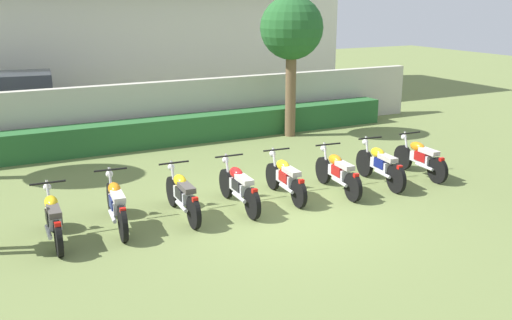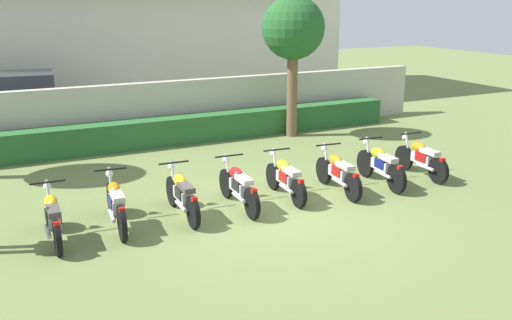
{
  "view_description": "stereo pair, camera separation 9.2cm",
  "coord_description": "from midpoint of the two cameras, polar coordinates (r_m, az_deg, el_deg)",
  "views": [
    {
      "loc": [
        -5.18,
        -9.11,
        4.04
      ],
      "look_at": [
        0.0,
        1.0,
        0.83
      ],
      "focal_mm": 40.59,
      "sensor_mm": 36.0,
      "label": 1
    },
    {
      "loc": [
        -5.09,
        -9.15,
        4.04
      ],
      "look_at": [
        0.0,
        1.0,
        0.83
      ],
      "focal_mm": 40.59,
      "sensor_mm": 36.0,
      "label": 2
    }
  ],
  "objects": [
    {
      "name": "motorcycle_in_row_2",
      "position": [
        11.04,
        -7.07,
        -3.35
      ],
      "size": [
        0.6,
        1.9,
        0.96
      ],
      "rotation": [
        0.0,
        0.0,
        1.53
      ],
      "color": "black",
      "rests_on": "ground"
    },
    {
      "name": "parked_car",
      "position": [
        18.71,
        -22.66,
        5.0
      ],
      "size": [
        4.69,
        2.51,
        1.89
      ],
      "rotation": [
        0.0,
        0.0,
        -0.12
      ],
      "color": "black",
      "rests_on": "ground"
    },
    {
      "name": "compound_wall",
      "position": [
        17.16,
        -8.79,
        4.86
      ],
      "size": [
        17.64,
        0.3,
        1.7
      ],
      "primitive_type": "cube",
      "color": "#BCB7A8",
      "rests_on": "ground"
    },
    {
      "name": "motorcycle_in_row_4",
      "position": [
        11.98,
        3.14,
        -1.75
      ],
      "size": [
        0.6,
        1.82,
        0.95
      ],
      "rotation": [
        0.0,
        0.0,
        1.5
      ],
      "color": "black",
      "rests_on": "ground"
    },
    {
      "name": "motorcycle_in_row_6",
      "position": [
        13.12,
        12.39,
        -0.47
      ],
      "size": [
        0.6,
        1.9,
        0.97
      ],
      "rotation": [
        0.0,
        0.0,
        1.46
      ],
      "color": "black",
      "rests_on": "ground"
    },
    {
      "name": "hedge_row",
      "position": [
        16.6,
        -7.97,
        2.89
      ],
      "size": [
        14.11,
        0.7,
        0.77
      ],
      "primitive_type": "cube",
      "color": "#28602D",
      "rests_on": "ground"
    },
    {
      "name": "motorcycle_in_row_0",
      "position": [
        10.42,
        -19.16,
        -5.34
      ],
      "size": [
        0.6,
        1.81,
        0.95
      ],
      "rotation": [
        0.0,
        0.0,
        1.53
      ],
      "color": "black",
      "rests_on": "ground"
    },
    {
      "name": "motorcycle_in_row_3",
      "position": [
        11.42,
        -1.51,
        -2.58
      ],
      "size": [
        0.6,
        1.95,
        0.96
      ],
      "rotation": [
        0.0,
        0.0,
        1.52
      ],
      "color": "black",
      "rests_on": "ground"
    },
    {
      "name": "motorcycle_in_row_1",
      "position": [
        10.74,
        -13.41,
        -4.17
      ],
      "size": [
        0.6,
        1.96,
        0.98
      ],
      "rotation": [
        0.0,
        0.0,
        1.48
      ],
      "color": "black",
      "rests_on": "ground"
    },
    {
      "name": "motorcycle_in_row_5",
      "position": [
        12.45,
        8.3,
        -1.18
      ],
      "size": [
        0.6,
        1.89,
        0.96
      ],
      "rotation": [
        0.0,
        0.0,
        1.47
      ],
      "color": "black",
      "rests_on": "ground"
    },
    {
      "name": "motorcycle_in_row_7",
      "position": [
        13.95,
        16.16,
        0.2
      ],
      "size": [
        0.6,
        1.8,
        0.96
      ],
      "rotation": [
        0.0,
        0.0,
        1.53
      ],
      "color": "black",
      "rests_on": "ground"
    },
    {
      "name": "ground",
      "position": [
        11.23,
        2.54,
        -5.35
      ],
      "size": [
        60.0,
        60.0,
        0.0
      ],
      "primitive_type": "plane",
      "color": "olive"
    },
    {
      "name": "tree_far_side",
      "position": [
        17.08,
        3.84,
        12.62
      ],
      "size": [
        1.83,
        1.83,
        4.1
      ],
      "color": "brown",
      "rests_on": "ground"
    }
  ]
}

